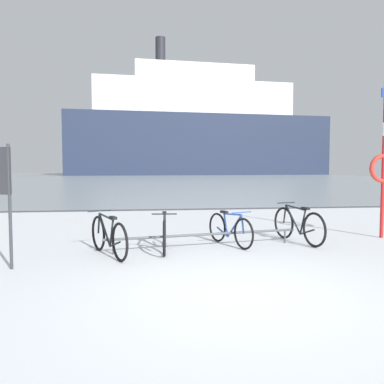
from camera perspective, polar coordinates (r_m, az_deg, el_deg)
ground at (r=58.74m, az=-6.07°, el=1.99°), size 80.00×132.00×0.08m
bike_rack at (r=7.82m, az=1.95°, el=-6.33°), size 3.98×0.78×0.31m
bicycle_0 at (r=7.32m, az=-12.20°, el=-6.36°), size 0.81×1.61×0.80m
bicycle_1 at (r=7.62m, az=-4.07°, el=-5.97°), size 0.46×1.65×0.78m
bicycle_2 at (r=8.12m, az=5.59°, el=-5.48°), size 0.69×1.49×0.75m
bicycle_3 at (r=8.69m, az=15.31°, el=-4.72°), size 0.58×1.73×0.84m
rescue_post at (r=9.90m, az=26.32°, el=3.78°), size 0.67×0.10×3.56m
ferry_ship at (r=87.50m, az=0.75°, el=9.08°), size 57.87×16.06×29.62m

